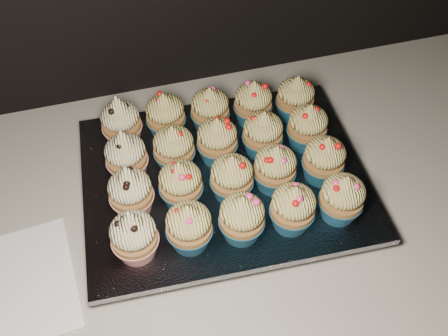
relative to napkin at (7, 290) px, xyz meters
name	(u,v)px	position (x,y,z in m)	size (l,w,h in m)	color
worktop	(77,246)	(0.09, 0.06, -0.02)	(2.44, 0.64, 0.04)	beige
napkin	(7,290)	(0.00, 0.00, 0.00)	(0.18, 0.18, 0.00)	white
baking_tray	(224,184)	(0.33, 0.09, 0.01)	(0.39, 0.30, 0.02)	black
foil_lining	(224,177)	(0.33, 0.09, 0.03)	(0.43, 0.33, 0.01)	silver
cupcake_0	(134,236)	(0.18, -0.01, 0.07)	(0.06, 0.06, 0.10)	red
cupcake_1	(189,226)	(0.25, -0.01, 0.07)	(0.06, 0.06, 0.08)	#1A587D
cupcake_2	(242,218)	(0.33, -0.02, 0.07)	(0.06, 0.06, 0.08)	#1A587D
cupcake_3	(293,208)	(0.40, -0.02, 0.07)	(0.06, 0.06, 0.08)	#1A587D
cupcake_4	(342,198)	(0.47, -0.02, 0.07)	(0.06, 0.06, 0.08)	#1A587D
cupcake_5	(131,192)	(0.19, 0.06, 0.07)	(0.06, 0.06, 0.10)	red
cupcake_6	(181,184)	(0.26, 0.06, 0.07)	(0.06, 0.06, 0.08)	#1A587D
cupcake_7	(232,178)	(0.33, 0.05, 0.07)	(0.06, 0.06, 0.08)	#1A587D
cupcake_8	(275,168)	(0.40, 0.05, 0.07)	(0.06, 0.06, 0.08)	#1A587D
cupcake_9	(324,159)	(0.47, 0.05, 0.07)	(0.06, 0.06, 0.08)	#1A587D
cupcake_10	(126,156)	(0.19, 0.13, 0.07)	(0.06, 0.06, 0.10)	red
cupcake_11	(174,148)	(0.26, 0.13, 0.07)	(0.06, 0.06, 0.08)	#1A587D
cupcake_12	(217,140)	(0.33, 0.13, 0.07)	(0.06, 0.06, 0.08)	#1A587D
cupcake_13	(263,134)	(0.40, 0.12, 0.07)	(0.06, 0.06, 0.08)	#1A587D
cupcake_14	(307,127)	(0.47, 0.12, 0.07)	(0.06, 0.06, 0.08)	#1A587D
cupcake_15	(121,122)	(0.20, 0.20, 0.07)	(0.06, 0.06, 0.10)	red
cupcake_16	(166,116)	(0.27, 0.20, 0.07)	(0.06, 0.06, 0.08)	#1A587D
cupcake_17	(210,110)	(0.34, 0.20, 0.07)	(0.06, 0.06, 0.08)	#1A587D
cupcake_18	(253,103)	(0.41, 0.19, 0.07)	(0.06, 0.06, 0.08)	#1A587D
cupcake_19	(295,98)	(0.48, 0.18, 0.07)	(0.06, 0.06, 0.08)	#1A587D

